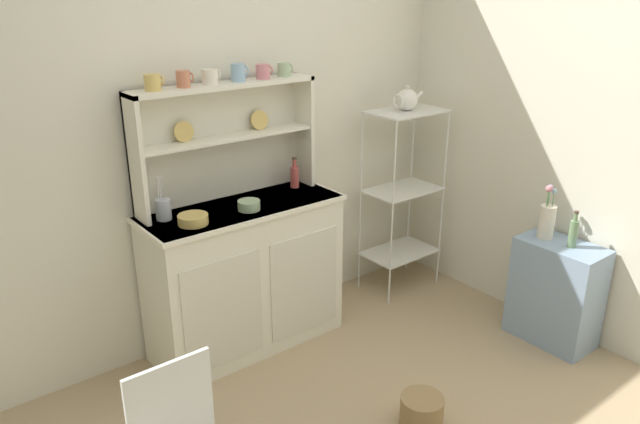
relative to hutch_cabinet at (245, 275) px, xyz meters
name	(u,v)px	position (x,y,z in m)	size (l,w,h in m)	color
wall_back	(216,129)	(0.01, 0.26, 0.80)	(3.84, 0.05, 2.50)	silver
hutch_cabinet	(245,275)	(0.00, 0.00, 0.00)	(1.14, 0.45, 0.87)	silver
hutch_shelf_unit	(223,132)	(0.00, 0.16, 0.81)	(1.06, 0.18, 0.65)	silver
bakers_rack	(403,184)	(1.23, -0.03, 0.30)	(0.50, 0.32, 1.25)	silver
side_shelf_blue	(556,293)	(1.45, -1.09, -0.13)	(0.28, 0.48, 0.62)	#849EBC
floor_basket	(422,412)	(0.27, -1.14, -0.37)	(0.21, 0.21, 0.16)	#93754C
cup_gold_0	(153,82)	(-0.39, 0.12, 1.12)	(0.09, 0.08, 0.08)	#DBB760
cup_terracotta_1	(183,79)	(-0.23, 0.12, 1.12)	(0.08, 0.07, 0.08)	#C67556
cup_cream_2	(210,77)	(-0.08, 0.12, 1.12)	(0.10, 0.08, 0.08)	silver
cup_sky_3	(238,72)	(0.09, 0.12, 1.12)	(0.09, 0.08, 0.09)	#8EB2D1
cup_rose_4	(263,71)	(0.25, 0.12, 1.12)	(0.09, 0.08, 0.08)	#D17A84
cup_sage_5	(284,70)	(0.39, 0.12, 1.11)	(0.09, 0.07, 0.08)	#9EB78E
bowl_mixing_large	(193,219)	(-0.33, -0.07, 0.45)	(0.15, 0.15, 0.05)	#DBB760
bowl_floral_medium	(249,205)	(0.00, -0.07, 0.45)	(0.12, 0.12, 0.05)	#9EB78E
jam_bottle	(295,176)	(0.42, 0.09, 0.49)	(0.05, 0.05, 0.18)	#B74C47
utensil_jar	(163,209)	(-0.42, 0.08, 0.48)	(0.08, 0.08, 0.23)	#B2B7C6
porcelain_teapot	(407,100)	(1.23, -0.03, 0.87)	(0.23, 0.14, 0.16)	white
flower_vase	(547,220)	(1.45, -0.97, 0.29)	(0.09, 0.09, 0.32)	silver
oil_bottle	(573,233)	(1.45, -1.14, 0.26)	(0.05, 0.05, 0.22)	#6B8C60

